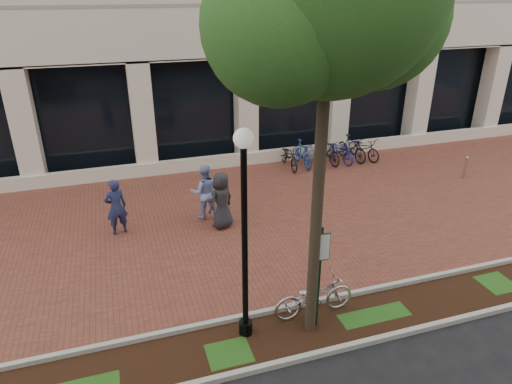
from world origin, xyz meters
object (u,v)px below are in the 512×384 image
object	(u,v)px
bollard	(465,167)
bike_rack_cluster	(327,152)
lamppost	(244,228)
pedestrian_left	(116,207)
locked_bicycle	(314,296)
pedestrian_right	(222,201)
pedestrian_mid	(204,192)
parking_sign	(320,266)

from	to	relation	value
bollard	bike_rack_cluster	bearing A→B (deg)	143.35
lamppost	pedestrian_left	xyz separation A→B (m)	(-2.31, 5.18, -1.65)
pedestrian_left	bollard	size ratio (longest dim) A/B	1.90
pedestrian_left	bike_rack_cluster	distance (m)	9.01
lamppost	bike_rack_cluster	xyz separation A→B (m)	(6.01, 8.60, -2.01)
locked_bicycle	pedestrian_right	xyz separation A→B (m)	(-0.94, 4.51, 0.38)
pedestrian_mid	pedestrian_right	distance (m)	0.82
parking_sign	lamppost	size ratio (longest dim) A/B	0.54
lamppost	bollard	xyz separation A→B (m)	(10.16, 5.51, -2.04)
bike_rack_cluster	parking_sign	bearing A→B (deg)	-122.05
lamppost	locked_bicycle	xyz separation A→B (m)	(1.59, 0.13, -2.01)
pedestrian_left	pedestrian_right	size ratio (longest dim) A/B	0.98
lamppost	pedestrian_mid	size ratio (longest dim) A/B	2.53
pedestrian_left	pedestrian_mid	bearing A→B (deg)	170.31
pedestrian_left	pedestrian_right	xyz separation A→B (m)	(2.97, -0.53, 0.02)
lamppost	pedestrian_mid	world-z (taller)	lamppost
locked_bicycle	pedestrian_left	distance (m)	6.39
locked_bicycle	pedestrian_right	world-z (taller)	pedestrian_right
pedestrian_mid	locked_bicycle	bearing A→B (deg)	108.02
pedestrian_right	lamppost	bearing A→B (deg)	52.07
lamppost	pedestrian_right	distance (m)	4.96
locked_bicycle	pedestrian_mid	distance (m)	5.42
parking_sign	bike_rack_cluster	xyz separation A→B (m)	(4.52, 8.84, -1.04)
pedestrian_right	bollard	size ratio (longest dim) A/B	1.94
pedestrian_right	bike_rack_cluster	bearing A→B (deg)	-173.55
pedestrian_right	bollard	bearing A→B (deg)	155.28
locked_bicycle	bike_rack_cluster	xyz separation A→B (m)	(4.43, 8.46, 0.00)
lamppost	pedestrian_mid	distance (m)	5.63
pedestrian_left	lamppost	bearing A→B (deg)	99.85
pedestrian_right	bike_rack_cluster	distance (m)	6.67
pedestrian_mid	pedestrian_right	bearing A→B (deg)	119.76
bollard	lamppost	bearing A→B (deg)	-151.52
lamppost	bike_rack_cluster	world-z (taller)	lamppost
parking_sign	bollard	world-z (taller)	parking_sign
parking_sign	locked_bicycle	size ratio (longest dim) A/B	1.30
pedestrian_mid	pedestrian_right	world-z (taller)	pedestrian_mid
lamppost	pedestrian_mid	xyz separation A→B (m)	(0.30, 5.38, -1.62)
locked_bicycle	pedestrian_left	world-z (taller)	pedestrian_left
pedestrian_left	bollard	xyz separation A→B (m)	(12.48, 0.34, -0.39)
lamppost	locked_bicycle	world-z (taller)	lamppost
pedestrian_left	bollard	bearing A→B (deg)	167.30
locked_bicycle	pedestrian_left	xyz separation A→B (m)	(-3.90, 5.04, 0.36)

